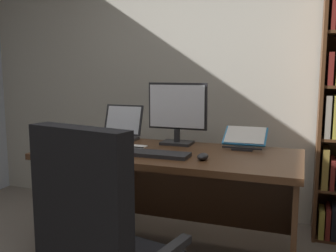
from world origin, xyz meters
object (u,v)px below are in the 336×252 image
(monitor, at_px, (177,114))
(laptop, at_px, (117,133))
(pen, at_px, (134,147))
(desk, at_px, (173,178))
(notepad, at_px, (131,148))
(keyboard, at_px, (156,154))
(open_binder, at_px, (89,150))
(computer_mouse, at_px, (203,156))
(reading_stand_with_book, at_px, (245,138))

(monitor, height_order, laptop, monitor)
(laptop, height_order, pen, laptop)
(desk, relative_size, notepad, 8.07)
(keyboard, distance_m, open_binder, 0.46)
(laptop, relative_size, computer_mouse, 3.32)
(reading_stand_with_book, bearing_deg, notepad, -156.56)
(monitor, xyz_separation_m, laptop, (-0.50, 0.01, -0.17))
(laptop, bearing_deg, open_binder, -84.70)
(desk, distance_m, notepad, 0.35)
(monitor, distance_m, pen, 0.40)
(monitor, distance_m, keyboard, 0.46)
(monitor, distance_m, computer_mouse, 0.55)
(keyboard, xyz_separation_m, pen, (-0.22, 0.15, 0.00))
(computer_mouse, height_order, reading_stand_with_book, reading_stand_with_book)
(desk, bearing_deg, computer_mouse, -40.50)
(laptop, distance_m, reading_stand_with_book, 0.98)
(notepad, height_order, pen, pen)
(desk, height_order, notepad, notepad)
(desk, xyz_separation_m, computer_mouse, (0.27, -0.23, 0.22))
(reading_stand_with_book, bearing_deg, computer_mouse, -111.40)
(reading_stand_with_book, xyz_separation_m, pen, (-0.70, -0.31, -0.05))
(laptop, bearing_deg, pen, -45.00)
(monitor, xyz_separation_m, reading_stand_with_book, (0.48, 0.05, -0.15))
(computer_mouse, xyz_separation_m, notepad, (-0.54, 0.15, -0.02))
(keyboard, distance_m, computer_mouse, 0.30)
(desk, distance_m, laptop, 0.62)
(laptop, height_order, computer_mouse, laptop)
(pen, bearing_deg, notepad, 180.00)
(desk, bearing_deg, open_binder, -149.63)
(monitor, bearing_deg, reading_stand_with_book, 5.75)
(monitor, relative_size, notepad, 2.12)
(monitor, xyz_separation_m, open_binder, (-0.45, -0.46, -0.21))
(open_binder, bearing_deg, computer_mouse, 16.79)
(reading_stand_with_book, height_order, notepad, reading_stand_with_book)
(monitor, relative_size, reading_stand_with_book, 1.51)
(desk, distance_m, open_binder, 0.60)
(desk, bearing_deg, notepad, -162.05)
(laptop, bearing_deg, monitor, -1.41)
(desk, height_order, monitor, monitor)
(desk, height_order, keyboard, keyboard)
(reading_stand_with_book, bearing_deg, laptop, -177.89)
(pen, bearing_deg, monitor, 50.06)
(laptop, relative_size, notepad, 1.64)
(laptop, bearing_deg, computer_mouse, -27.86)
(monitor, bearing_deg, computer_mouse, -53.77)
(desk, height_order, computer_mouse, computer_mouse)
(keyboard, bearing_deg, open_binder, -173.72)
(monitor, relative_size, pen, 3.18)
(keyboard, distance_m, notepad, 0.28)
(pen, bearing_deg, reading_stand_with_book, 24.04)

